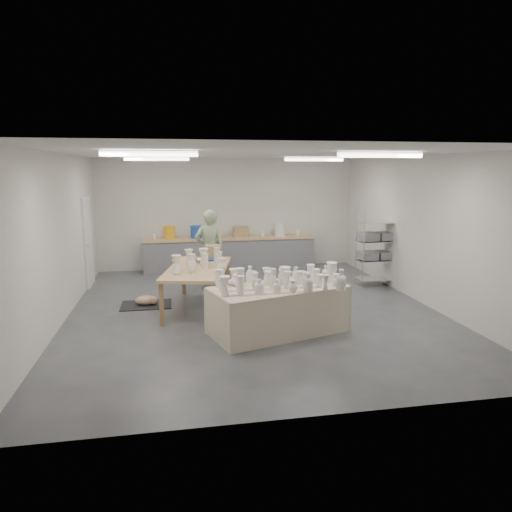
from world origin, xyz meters
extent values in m
plane|color=#424449|center=(0.00, 0.00, 0.00)|extent=(8.00, 8.00, 0.00)
cube|color=white|center=(0.00, 0.00, 2.99)|extent=(7.00, 8.00, 0.02)
cube|color=silver|center=(0.00, 4.00, 1.50)|extent=(7.00, 0.02, 3.00)
cube|color=silver|center=(0.00, -4.00, 1.50)|extent=(7.00, 0.02, 3.00)
cube|color=silver|center=(-3.50, 0.00, 1.50)|extent=(0.02, 8.00, 3.00)
cube|color=silver|center=(3.50, 0.00, 1.50)|extent=(0.02, 8.00, 3.00)
cube|color=white|center=(-3.47, 2.60, 1.05)|extent=(0.05, 0.90, 2.10)
cube|color=white|center=(-1.80, -1.50, 2.94)|extent=(1.40, 0.12, 0.08)
cube|color=white|center=(1.80, -1.50, 2.94)|extent=(1.40, 0.12, 0.08)
cube|color=white|center=(-1.80, 2.00, 2.94)|extent=(1.40, 0.12, 0.08)
cube|color=white|center=(1.80, 2.00, 2.94)|extent=(1.40, 0.12, 0.08)
cube|color=tan|center=(0.00, 3.68, 0.87)|extent=(4.60, 0.60, 0.06)
cube|color=slate|center=(0.00, 3.68, 0.42)|extent=(4.60, 0.55, 0.84)
cylinder|color=yellow|center=(-1.60, 3.68, 1.07)|extent=(0.30, 0.30, 0.34)
cylinder|color=#1C499B|center=(-0.90, 3.68, 1.07)|extent=(0.30, 0.30, 0.34)
cylinder|color=white|center=(1.40, 3.68, 1.07)|extent=(0.30, 0.30, 0.34)
cube|color=#AC8253|center=(0.30, 3.68, 1.04)|extent=(0.40, 0.30, 0.28)
cylinder|color=white|center=(-2.00, 3.68, 0.97)|extent=(0.10, 0.10, 0.14)
cylinder|color=white|center=(-0.30, 3.68, 0.97)|extent=(0.10, 0.10, 0.14)
cylinder|color=white|center=(0.90, 3.68, 0.97)|extent=(0.10, 0.10, 0.14)
cylinder|color=white|center=(1.90, 3.68, 0.97)|extent=(0.10, 0.10, 0.14)
cylinder|color=silver|center=(2.78, 1.18, 0.90)|extent=(0.02, 0.02, 1.80)
cylinder|color=silver|center=(3.62, 1.18, 0.90)|extent=(0.02, 0.02, 1.80)
cylinder|color=silver|center=(2.78, 1.62, 0.90)|extent=(0.02, 0.02, 1.80)
cylinder|color=silver|center=(3.62, 1.62, 0.90)|extent=(0.02, 0.02, 1.80)
cube|color=silver|center=(3.20, 1.40, 0.15)|extent=(0.88, 0.48, 0.02)
cube|color=silver|center=(3.20, 1.40, 0.60)|extent=(0.88, 0.48, 0.02)
cube|color=silver|center=(3.20, 1.40, 1.05)|extent=(0.88, 0.48, 0.02)
cube|color=silver|center=(3.20, 1.40, 1.50)|extent=(0.88, 0.48, 0.02)
cube|color=slate|center=(2.98, 1.40, 0.72)|extent=(0.38, 0.42, 0.18)
cube|color=slate|center=(3.42, 1.40, 0.72)|extent=(0.38, 0.42, 0.18)
cube|color=slate|center=(2.98, 1.40, 1.17)|extent=(0.38, 0.42, 0.18)
cube|color=slate|center=(3.42, 1.40, 1.17)|extent=(0.38, 0.42, 0.18)
cube|color=olive|center=(0.20, -1.30, 0.35)|extent=(2.18, 1.45, 0.69)
cube|color=beige|center=(0.20, -1.30, 0.78)|extent=(2.47, 1.67, 0.03)
cube|color=beige|center=(0.20, -1.81, 0.40)|extent=(2.17, 0.68, 0.79)
cube|color=beige|center=(0.20, -0.79, 0.40)|extent=(2.17, 0.68, 0.79)
cube|color=tan|center=(-1.05, 0.29, 0.80)|extent=(1.55, 2.40, 0.06)
cube|color=olive|center=(-1.54, -0.74, 0.38)|extent=(0.08, 0.08, 0.77)
cube|color=olive|center=(-0.57, -0.74, 0.38)|extent=(0.08, 0.08, 0.77)
cube|color=olive|center=(-1.54, 1.33, 0.38)|extent=(0.08, 0.08, 0.77)
cube|color=olive|center=(-0.57, 1.33, 0.38)|extent=(0.08, 0.08, 0.77)
ellipsoid|color=silver|center=(-0.95, 0.80, 0.88)|extent=(0.26, 0.26, 0.12)
cylinder|color=#1C499B|center=(-0.72, 0.93, 0.84)|extent=(0.26, 0.26, 0.03)
cylinder|color=white|center=(-1.10, 1.02, 0.89)|extent=(0.11, 0.11, 0.12)
cube|color=#AC8253|center=(-0.67, 1.18, 0.97)|extent=(0.32, 0.26, 0.28)
cube|color=black|center=(-2.09, 0.67, 0.01)|extent=(1.00, 0.70, 0.02)
ellipsoid|color=white|center=(-2.09, 0.67, 0.11)|extent=(0.48, 0.37, 0.18)
sphere|color=white|center=(-1.94, 0.57, 0.13)|extent=(0.16, 0.16, 0.16)
imported|color=#93AA83|center=(-0.70, 1.79, 0.91)|extent=(0.70, 0.50, 1.83)
cylinder|color=#A72A17|center=(-0.70, 2.06, 0.26)|extent=(0.39, 0.39, 0.04)
cylinder|color=silver|center=(-0.59, 2.11, 0.13)|extent=(0.02, 0.02, 0.26)
cylinder|color=silver|center=(-0.80, 2.13, 0.13)|extent=(0.02, 0.02, 0.26)
cylinder|color=silver|center=(-0.72, 1.94, 0.13)|extent=(0.02, 0.02, 0.26)
camera|label=1|loc=(-1.49, -8.48, 2.73)|focal=32.00mm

